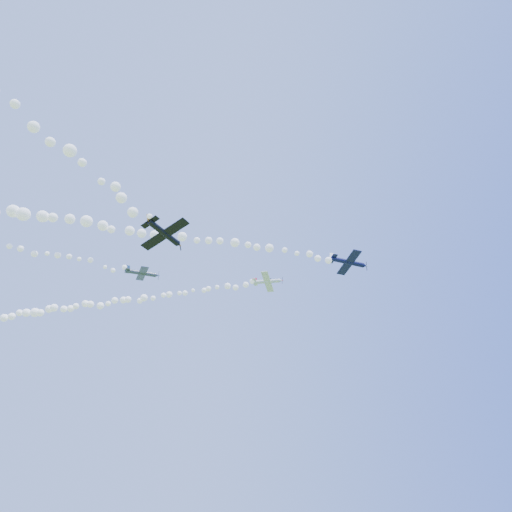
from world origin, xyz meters
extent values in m
cylinder|color=silver|center=(10.19, 13.11, 54.51)|extent=(6.02, 2.85, 1.27)
cone|color=silver|center=(13.15, 11.73, 54.28)|extent=(0.99, 1.02, 0.86)
cone|color=#AE1326|center=(13.56, 11.54, 54.25)|extent=(0.40, 0.38, 0.30)
cube|color=black|center=(13.45, 11.59, 54.26)|extent=(0.30, 0.25, 1.92)
cube|color=silver|center=(10.40, 13.00, 54.38)|extent=(4.47, 7.40, 0.93)
cube|color=silver|center=(7.73, 14.26, 54.75)|extent=(1.87, 2.74, 0.38)
cube|color=#AE1326|center=(7.72, 14.32, 55.31)|extent=(1.03, 0.55, 1.28)
sphere|color=black|center=(11.00, 12.77, 54.83)|extent=(1.03, 1.00, 0.84)
cylinder|color=#0D0F3A|center=(22.97, -2.10, 51.07)|extent=(6.85, 1.16, 1.47)
cone|color=#0D0F3A|center=(26.62, -1.98, 50.78)|extent=(0.89, 0.93, 0.96)
cone|color=white|center=(27.13, -1.96, 50.74)|extent=(0.37, 0.33, 0.34)
cube|color=black|center=(26.99, -1.96, 50.75)|extent=(0.23, 0.16, 2.14)
cube|color=#0D0F3A|center=(23.24, -2.09, 50.91)|extent=(1.99, 8.40, 0.32)
cube|color=#0D0F3A|center=(19.94, -2.21, 51.36)|extent=(1.06, 2.96, 0.18)
cube|color=white|center=(19.90, -2.21, 51.99)|extent=(1.18, 0.14, 1.43)
sphere|color=black|center=(23.96, -2.07, 51.42)|extent=(0.90, 0.84, 0.88)
cylinder|color=#393F53|center=(-15.95, 2.31, 45.96)|extent=(5.42, 0.79, 1.12)
cone|color=#393F53|center=(-13.09, 2.82, 46.16)|extent=(0.68, 0.73, 0.77)
cone|color=navy|center=(-12.69, 2.90, 46.19)|extent=(0.29, 0.26, 0.27)
cube|color=black|center=(-12.80, 2.88, 46.18)|extent=(0.12, 0.46, 1.70)
cube|color=#393F53|center=(-15.72, 2.37, 45.87)|extent=(2.56, 6.67, 1.42)
cube|color=#393F53|center=(-18.33, 1.87, 45.84)|extent=(1.19, 2.40, 0.55)
cube|color=navy|center=(-18.41, 1.77, 46.32)|extent=(0.89, 0.43, 1.13)
sphere|color=black|center=(-15.21, 2.38, 46.35)|extent=(0.78, 0.86, 0.79)
cylinder|color=black|center=(-11.54, -21.12, 37.19)|extent=(3.33, 5.42, 1.12)
cone|color=black|center=(-9.51, -18.84, 37.37)|extent=(1.00, 0.96, 0.80)
cone|color=#BE7916|center=(-9.22, -18.52, 37.39)|extent=(0.37, 0.38, 0.28)
cube|color=black|center=(-9.30, -18.61, 37.39)|extent=(0.52, 0.34, 1.77)
cube|color=black|center=(-11.36, -20.96, 37.10)|extent=(5.95, 5.64, 1.94)
cube|color=black|center=(-13.24, -23.01, 37.09)|extent=(2.30, 2.21, 0.73)
cube|color=#BE7916|center=(-13.41, -23.01, 37.59)|extent=(0.91, 0.86, 1.17)
sphere|color=black|center=(-11.09, -20.48, 37.59)|extent=(1.09, 1.03, 0.86)
camera|label=1|loc=(-8.55, -65.06, 2.00)|focal=30.00mm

